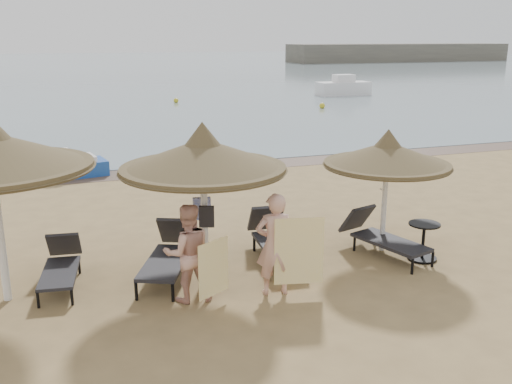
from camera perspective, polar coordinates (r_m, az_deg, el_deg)
ground at (r=10.39m, az=-3.35°, el=-9.48°), size 160.00×160.00×0.00m
sea at (r=89.23m, az=-17.83°, el=11.85°), size 200.00×140.00×0.03m
wet_sand_strip at (r=19.16m, az=-11.05°, el=1.93°), size 200.00×1.60×0.01m
palapa_center at (r=9.97m, az=-5.33°, el=3.62°), size 2.96×2.96×2.94m
palapa_right at (r=11.79m, az=12.99°, el=3.65°), size 2.59×2.59×2.57m
lounger_far_left at (r=10.98m, az=-18.92°, el=-6.87°), size 0.82×1.85×0.80m
lounger_near_left at (r=10.86m, az=-8.68°, el=-6.06°), size 1.48×2.20×0.94m
lounger_near_right at (r=11.54m, az=1.90°, el=-4.59°), size 0.87×2.16×0.94m
lounger_far_right at (r=12.00m, az=12.34°, el=-4.24°), size 1.22×2.11×0.90m
side_table at (r=11.95m, az=16.37°, el=-4.86°), size 0.63×0.63×0.76m
person_left at (r=9.60m, az=-6.87°, el=-5.31°), size 0.93×0.63×1.97m
person_right at (r=9.76m, az=1.88°, el=-4.45°), size 1.06×0.78×2.10m
towel_left at (r=9.48m, az=-4.26°, el=-7.61°), size 0.61×0.36×0.96m
towel_right at (r=9.75m, az=4.33°, el=-5.94°), size 0.84×0.20×1.19m
bag_patterned at (r=10.39m, az=-5.43°, el=-1.64°), size 0.33×0.15×0.41m
bag_dark at (r=10.09m, az=-4.96°, el=-2.47°), size 0.28×0.17×0.38m
pedal_boat at (r=19.19m, az=-17.70°, el=2.50°), size 2.07×1.46×0.88m
buoy_mid at (r=39.06m, az=-8.00°, el=9.04°), size 0.33×0.33×0.33m
buoy_right at (r=35.91m, az=6.63°, el=8.56°), size 0.35×0.35×0.35m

